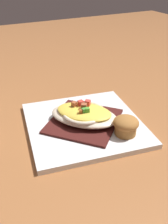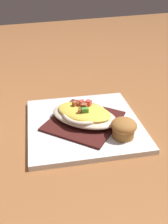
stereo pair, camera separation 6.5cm
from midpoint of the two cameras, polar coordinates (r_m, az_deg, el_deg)
name	(u,v)px [view 2 (the right image)]	position (r m, az deg, el deg)	size (l,w,h in m)	color
ground_plane	(84,126)	(0.67, 2.77, -3.26)	(2.60, 2.60, 0.00)	#9D6136
square_plate	(84,124)	(0.67, 2.78, -2.78)	(0.29, 0.29, 0.01)	white
folded_napkin	(84,121)	(0.67, 2.80, -2.08)	(0.17, 0.18, 0.01)	#441815
gratin_dish	(84,114)	(0.65, 2.85, -0.52)	(0.20, 0.20, 0.05)	beige
muffin	(124,128)	(0.61, 11.83, -3.55)	(0.06, 0.06, 0.05)	#9F6830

